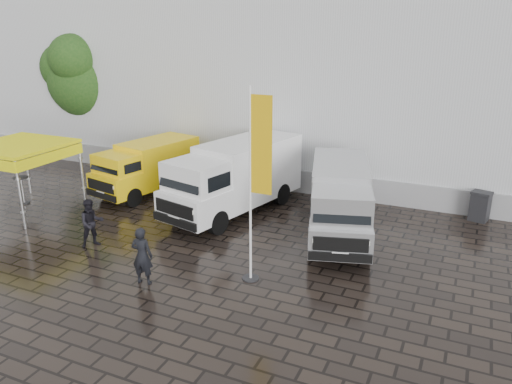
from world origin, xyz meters
TOP-DOWN VIEW (x-y plane):
  - ground at (0.00, 0.00)m, footprint 120.00×120.00m
  - exhibition_hall at (2.00, 16.00)m, footprint 44.00×16.00m
  - hall_plinth at (2.00, 7.95)m, footprint 44.00×0.15m
  - van_yellow at (-6.78, 5.14)m, footprint 2.83×5.10m
  - van_white at (-2.25, 4.56)m, footprint 3.52×6.61m
  - van_silver at (2.10, 3.95)m, footprint 3.41×6.01m
  - canopy_tent at (-9.99, 1.44)m, footprint 3.29×3.29m
  - flagpole at (0.79, -0.13)m, footprint 0.88×0.50m
  - tree at (-13.29, 9.07)m, footprint 3.83×3.95m
  - cocktail_table at (-10.67, 1.91)m, footprint 0.60×0.60m
  - wheelie_bin at (6.57, 7.59)m, footprint 0.83×0.83m
  - person_front at (-2.09, -1.60)m, footprint 0.69×0.51m
  - person_tent at (-5.15, -0.19)m, footprint 0.97×1.01m

SIDE VIEW (x-z plane):
  - ground at x=0.00m, z-range 0.00..0.00m
  - hall_plinth at x=2.00m, z-range 0.00..1.00m
  - wheelie_bin at x=6.57m, z-range 0.00..1.13m
  - cocktail_table at x=-10.67m, z-range 0.00..1.13m
  - person_tent at x=-5.15m, z-range 0.00..1.64m
  - person_front at x=-2.09m, z-range 0.00..1.72m
  - van_yellow at x=-6.78m, z-range 0.00..2.22m
  - van_silver at x=2.10m, z-range 0.00..2.47m
  - van_white at x=-2.25m, z-range 0.00..2.73m
  - canopy_tent at x=-9.99m, z-range 1.18..3.87m
  - flagpole at x=0.79m, z-range 0.37..5.94m
  - tree at x=-13.29m, z-range 0.98..7.85m
  - exhibition_hall at x=2.00m, z-range 0.00..12.00m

